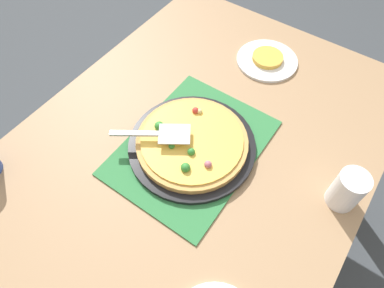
{
  "coord_description": "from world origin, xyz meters",
  "views": [
    {
      "loc": [
        0.46,
        0.32,
        1.6
      ],
      "look_at": [
        0.0,
        0.0,
        0.77
      ],
      "focal_mm": 31.77,
      "sensor_mm": 36.0,
      "label": 1
    }
  ],
  "objects_px": {
    "plate_near_left": "(267,60)",
    "pizza_server": "(158,134)",
    "pizza_pan": "(192,145)",
    "served_slice_left": "(268,58)",
    "cup_near": "(347,190)",
    "pizza": "(192,142)"
  },
  "relations": [
    {
      "from": "pizza_server",
      "to": "pizza_pan",
      "type": "bearing_deg",
      "value": 123.94
    },
    {
      "from": "pizza_pan",
      "to": "pizza_server",
      "type": "distance_m",
      "value": 0.11
    },
    {
      "from": "pizza",
      "to": "pizza_server",
      "type": "distance_m",
      "value": 0.1
    },
    {
      "from": "pizza",
      "to": "cup_near",
      "type": "xyz_separation_m",
      "value": [
        -0.09,
        0.43,
        0.03
      ]
    },
    {
      "from": "pizza_pan",
      "to": "cup_near",
      "type": "relative_size",
      "value": 3.17
    },
    {
      "from": "pizza",
      "to": "cup_near",
      "type": "height_order",
      "value": "cup_near"
    },
    {
      "from": "pizza_pan",
      "to": "cup_near",
      "type": "distance_m",
      "value": 0.44
    },
    {
      "from": "served_slice_left",
      "to": "pizza_server",
      "type": "height_order",
      "value": "pizza_server"
    },
    {
      "from": "pizza_pan",
      "to": "plate_near_left",
      "type": "xyz_separation_m",
      "value": [
        -0.47,
        0.01,
        -0.01
      ]
    },
    {
      "from": "plate_near_left",
      "to": "pizza_server",
      "type": "bearing_deg",
      "value": -9.65
    },
    {
      "from": "pizza",
      "to": "served_slice_left",
      "type": "height_order",
      "value": "pizza"
    },
    {
      "from": "pizza_pan",
      "to": "served_slice_left",
      "type": "height_order",
      "value": "served_slice_left"
    },
    {
      "from": "pizza_server",
      "to": "cup_near",
      "type": "bearing_deg",
      "value": 105.9
    },
    {
      "from": "pizza",
      "to": "plate_near_left",
      "type": "xyz_separation_m",
      "value": [
        -0.47,
        0.01,
        -0.03
      ]
    },
    {
      "from": "served_slice_left",
      "to": "plate_near_left",
      "type": "bearing_deg",
      "value": 180.0
    },
    {
      "from": "pizza_pan",
      "to": "pizza_server",
      "type": "relative_size",
      "value": 1.77
    },
    {
      "from": "pizza_pan",
      "to": "served_slice_left",
      "type": "bearing_deg",
      "value": 179.11
    },
    {
      "from": "plate_near_left",
      "to": "cup_near",
      "type": "xyz_separation_m",
      "value": [
        0.37,
        0.42,
        0.06
      ]
    },
    {
      "from": "cup_near",
      "to": "pizza_server",
      "type": "bearing_deg",
      "value": -74.1
    },
    {
      "from": "served_slice_left",
      "to": "cup_near",
      "type": "relative_size",
      "value": 0.92
    },
    {
      "from": "plate_near_left",
      "to": "pizza_server",
      "type": "relative_size",
      "value": 1.02
    },
    {
      "from": "plate_near_left",
      "to": "cup_near",
      "type": "relative_size",
      "value": 1.83
    }
  ]
}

